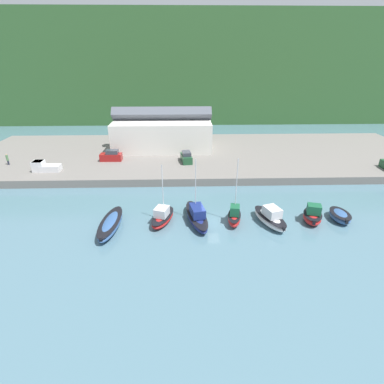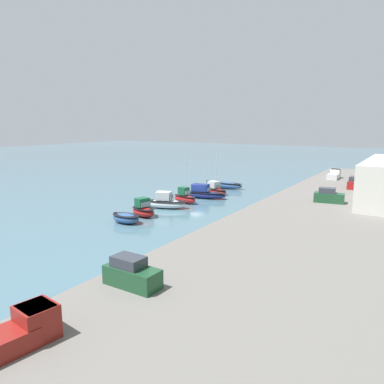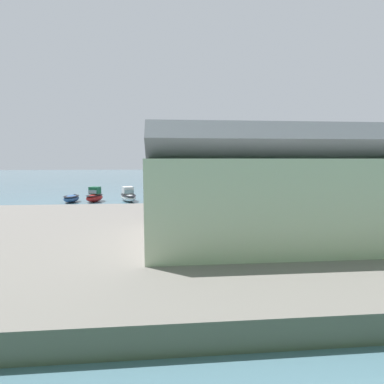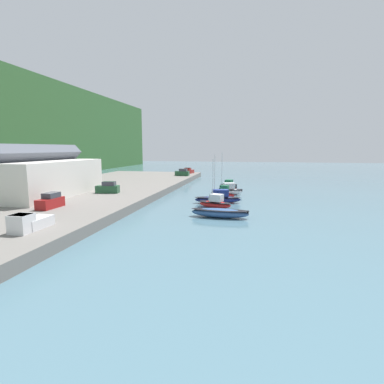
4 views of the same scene
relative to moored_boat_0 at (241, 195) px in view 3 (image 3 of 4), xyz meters
The scene contains 12 objects.
ground_plane 13.12m from the moored_boat_0, ahead, with size 320.00×320.00×0.00m, color slate.
quay_promenade 31.65m from the moored_boat_0, 65.67° to the left, with size 95.92×31.02×1.38m.
harbor_clubhouse 32.92m from the moored_boat_0, 81.29° to the left, with size 21.39×11.86×9.06m.
moored_boat_0 is the anchor object (origin of this frame).
moored_boat_1 6.78m from the moored_boat_0, 12.78° to the left, with size 3.90×6.09×8.04m.
moored_boat_2 11.27m from the moored_boat_0, ahead, with size 3.84×8.67×8.68m.
moored_boat_3 16.23m from the moored_boat_0, ahead, with size 2.51×4.76×8.92m.
moored_boat_4 20.88m from the moored_boat_0, ahead, with size 4.34×6.92×2.55m.
moored_boat_5 26.72m from the moored_boat_0, ahead, with size 3.45×4.70×2.61m.
moored_boat_6 30.64m from the moored_boat_0, ahead, with size 2.60×4.23×1.27m.
parked_car_0 24.07m from the moored_boat_0, 101.43° to the left, with size 4.22×1.85×2.16m.
parked_car_2 24.53m from the moored_boat_0, 65.75° to the left, with size 2.38×4.41×2.16m.
Camera 3 is at (1.19, 53.74, 7.55)m, focal length 28.00 mm.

